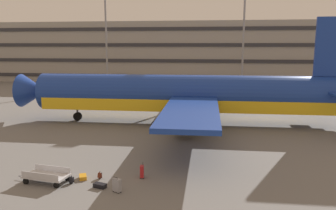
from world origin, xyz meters
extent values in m
plane|color=slate|center=(0.00, 0.00, 0.00)|extent=(600.00, 600.00, 0.00)
cube|color=gray|center=(0.00, 45.88, 6.46)|extent=(146.36, 21.38, 12.91)
cube|color=#2D2D33|center=(0.00, 35.10, 1.61)|extent=(144.89, 0.24, 0.70)
cube|color=#2D2D33|center=(0.00, 35.10, 4.84)|extent=(144.89, 0.24, 0.70)
cube|color=#2D2D33|center=(0.00, 35.10, 8.07)|extent=(144.89, 0.24, 0.70)
cube|color=#2D2D33|center=(0.00, 35.10, 11.30)|extent=(144.89, 0.24, 0.70)
cylinder|color=navy|center=(3.28, -0.33, 3.18)|extent=(30.77, 4.20, 3.77)
cube|color=yellow|center=(3.28, -0.33, 2.15)|extent=(29.54, 4.11, 1.21)
cone|color=navy|center=(-13.11, -0.56, 3.18)|extent=(3.07, 3.62, 3.58)
cube|color=navy|center=(17.59, 3.46, 3.65)|extent=(1.88, 5.68, 0.20)
cube|color=navy|center=(4.40, -8.65, 2.90)|extent=(4.58, 12.96, 0.36)
cube|color=navy|center=(4.17, 8.02, 2.90)|extent=(4.58, 12.96, 0.36)
cylinder|color=#9E9EA3|center=(3.87, -6.33, 1.56)|extent=(2.73, 2.11, 2.07)
cylinder|color=#9E9EA3|center=(3.70, 5.69, 1.56)|extent=(2.73, 2.11, 2.07)
cylinder|color=black|center=(-8.39, -0.49, 0.45)|extent=(0.90, 0.36, 0.90)
cylinder|color=slate|center=(-8.39, -0.49, 1.10)|extent=(0.20, 0.20, 1.30)
cylinder|color=black|center=(4.53, -1.91, 0.45)|extent=(0.90, 0.36, 0.90)
cylinder|color=slate|center=(4.53, -1.91, 1.10)|extent=(0.20, 0.20, 1.30)
cylinder|color=black|center=(4.49, 1.29, 0.45)|extent=(0.90, 0.36, 0.90)
cylinder|color=slate|center=(4.49, 1.29, 1.10)|extent=(0.20, 0.20, 1.30)
cylinder|color=gray|center=(-14.30, 28.96, 12.77)|extent=(0.36, 0.36, 25.53)
cylinder|color=gray|center=(11.38, 28.96, 11.47)|extent=(0.36, 0.36, 22.94)
cube|color=orange|center=(-1.69, -16.06, 0.12)|extent=(0.67, 0.81, 0.23)
cube|color=black|center=(-1.84, -15.73, 0.12)|extent=(0.21, 0.11, 0.02)
cube|color=gray|center=(0.91, -17.64, 0.41)|extent=(0.54, 0.44, 0.73)
cylinder|color=#333338|center=(0.76, -17.64, 0.83)|extent=(0.02, 0.02, 0.11)
cylinder|color=#333338|center=(1.00, -17.77, 0.83)|extent=(0.02, 0.02, 0.11)
cube|color=black|center=(0.88, -17.70, 0.88)|extent=(0.25, 0.14, 0.02)
cylinder|color=black|center=(0.79, -17.46, 0.03)|extent=(0.04, 0.05, 0.05)
cylinder|color=black|center=(1.13, -17.64, 0.03)|extent=(0.04, 0.05, 0.05)
cylinder|color=black|center=(0.70, -17.64, 0.03)|extent=(0.04, 0.05, 0.05)
cylinder|color=black|center=(1.04, -17.82, 0.03)|extent=(0.04, 0.05, 0.05)
cube|color=#B21E23|center=(1.87, -15.43, 0.42)|extent=(0.27, 0.39, 0.74)
cylinder|color=#333338|center=(1.95, -15.52, 0.87)|extent=(0.02, 0.02, 0.17)
cylinder|color=#333338|center=(1.92, -15.32, 0.87)|extent=(0.02, 0.02, 0.17)
cube|color=black|center=(1.93, -15.42, 0.96)|extent=(0.05, 0.20, 0.02)
cylinder|color=black|center=(1.80, -15.59, 0.03)|extent=(0.05, 0.03, 0.05)
cylinder|color=black|center=(1.76, -15.30, 0.03)|extent=(0.05, 0.03, 0.05)
cylinder|color=black|center=(1.98, -15.56, 0.03)|extent=(0.05, 0.03, 0.05)
cylinder|color=black|center=(1.93, -15.27, 0.03)|extent=(0.05, 0.03, 0.05)
cube|color=black|center=(-0.24, -17.18, 0.13)|extent=(0.80, 0.57, 0.25)
cube|color=black|center=(0.13, -17.30, 0.13)|extent=(0.08, 0.19, 0.02)
ellipsoid|color=black|center=(-2.11, -16.81, 0.21)|extent=(0.40, 0.36, 0.43)
ellipsoid|color=black|center=(-2.15, -16.91, 0.15)|extent=(0.26, 0.19, 0.19)
torus|color=black|center=(-2.09, -16.78, 0.44)|extent=(0.08, 0.04, 0.08)
cube|color=black|center=(-1.98, -16.75, 0.21)|extent=(0.04, 0.04, 0.36)
cube|color=black|center=(-2.15, -16.68, 0.21)|extent=(0.04, 0.04, 0.36)
ellipsoid|color=#592619|center=(-0.67, -15.92, 0.21)|extent=(0.37, 0.31, 0.42)
ellipsoid|color=#592619|center=(-0.71, -16.00, 0.15)|extent=(0.24, 0.17, 0.19)
torus|color=black|center=(-0.66, -15.90, 0.43)|extent=(0.08, 0.05, 0.08)
cube|color=black|center=(-0.56, -15.88, 0.21)|extent=(0.04, 0.04, 0.36)
cube|color=black|center=(-0.71, -15.81, 0.21)|extent=(0.04, 0.04, 0.36)
cube|color=#B7B7BC|center=(-3.62, -16.88, 0.42)|extent=(2.77, 1.68, 0.12)
cylinder|color=#4C4C51|center=(-5.25, -16.63, 0.18)|extent=(0.70, 0.16, 0.05)
cube|color=#B7B7BC|center=(-3.72, -17.49, 0.62)|extent=(2.45, 0.41, 0.40)
cube|color=#B7B7BC|center=(-3.53, -16.27, 0.62)|extent=(2.45, 0.41, 0.40)
cylinder|color=black|center=(-4.73, -17.27, 0.18)|extent=(0.37, 0.15, 0.36)
cylinder|color=black|center=(-4.57, -16.18, 0.18)|extent=(0.37, 0.15, 0.36)
cylinder|color=black|center=(-2.68, -17.59, 0.18)|extent=(0.37, 0.15, 0.36)
cylinder|color=black|center=(-2.51, -16.49, 0.18)|extent=(0.37, 0.15, 0.36)
camera|label=1|loc=(6.07, -34.92, 8.11)|focal=36.34mm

